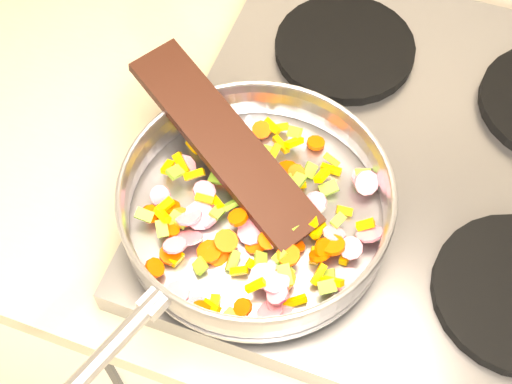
% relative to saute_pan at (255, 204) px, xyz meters
% --- Properties ---
extents(cooktop, '(0.60, 0.60, 0.04)m').
position_rel_saute_pan_xyz_m(cooktop, '(0.16, 0.16, -0.07)').
color(cooktop, '#939399').
rests_on(cooktop, counter_top).
extents(grate_fl, '(0.19, 0.19, 0.02)m').
position_rel_saute_pan_xyz_m(grate_fl, '(0.02, 0.02, -0.04)').
color(grate_fl, black).
rests_on(grate_fl, cooktop).
extents(grate_bl, '(0.19, 0.19, 0.02)m').
position_rel_saute_pan_xyz_m(grate_bl, '(0.02, 0.30, -0.04)').
color(grate_bl, black).
rests_on(grate_bl, cooktop).
extents(saute_pan, '(0.35, 0.50, 0.06)m').
position_rel_saute_pan_xyz_m(saute_pan, '(0.00, 0.00, 0.00)').
color(saute_pan, '#9E9EA5').
rests_on(saute_pan, grate_fl).
extents(vegetable_heap, '(0.28, 0.28, 0.05)m').
position_rel_saute_pan_xyz_m(vegetable_heap, '(0.00, -0.01, -0.02)').
color(vegetable_heap, '#75A827').
rests_on(vegetable_heap, saute_pan).
extents(wooden_spatula, '(0.27, 0.20, 0.07)m').
position_rel_saute_pan_xyz_m(wooden_spatula, '(-0.06, 0.05, 0.02)').
color(wooden_spatula, black).
rests_on(wooden_spatula, saute_pan).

